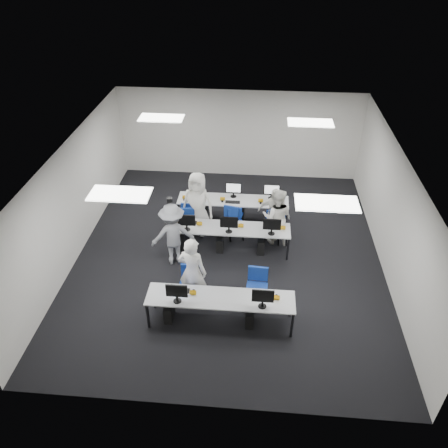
# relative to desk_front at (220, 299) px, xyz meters

# --- Properties ---
(room) EXTENTS (9.00, 9.02, 3.00)m
(room) POSITION_rel_desk_front_xyz_m (0.00, 2.40, 0.82)
(room) COLOR black
(room) RESTS_ON ground
(ceiling_panels) EXTENTS (5.20, 4.60, 0.02)m
(ceiling_panels) POSITION_rel_desk_front_xyz_m (0.00, 2.40, 2.30)
(ceiling_panels) COLOR white
(ceiling_panels) RESTS_ON room
(desk_front) EXTENTS (3.20, 0.70, 0.73)m
(desk_front) POSITION_rel_desk_front_xyz_m (0.00, 0.00, 0.00)
(desk_front) COLOR #ACAEB1
(desk_front) RESTS_ON ground
(desk_mid) EXTENTS (3.20, 0.70, 0.73)m
(desk_mid) POSITION_rel_desk_front_xyz_m (0.00, 2.60, 0.00)
(desk_mid) COLOR #ACAEB1
(desk_mid) RESTS_ON ground
(desk_back) EXTENTS (3.20, 0.70, 0.73)m
(desk_back) POSITION_rel_desk_front_xyz_m (0.00, 4.00, 0.00)
(desk_back) COLOR #ACAEB1
(desk_back) RESTS_ON ground
(equipment_front) EXTENTS (2.51, 0.41, 1.19)m
(equipment_front) POSITION_rel_desk_front_xyz_m (-0.19, -0.02, -0.32)
(equipment_front) COLOR #0E26B6
(equipment_front) RESTS_ON desk_front
(equipment_mid) EXTENTS (2.91, 0.41, 1.19)m
(equipment_mid) POSITION_rel_desk_front_xyz_m (-0.19, 2.58, -0.32)
(equipment_mid) COLOR white
(equipment_mid) RESTS_ON desk_mid
(equipment_back) EXTENTS (2.91, 0.41, 1.19)m
(equipment_back) POSITION_rel_desk_front_xyz_m (0.19, 4.02, -0.32)
(equipment_back) COLOR white
(equipment_back) RESTS_ON desk_back
(chair_0) EXTENTS (0.44, 0.48, 0.87)m
(chair_0) POSITION_rel_desk_front_xyz_m (-0.80, 0.68, -0.41)
(chair_0) COLOR navy
(chair_0) RESTS_ON ground
(chair_1) EXTENTS (0.51, 0.55, 0.97)m
(chair_1) POSITION_rel_desk_front_xyz_m (0.78, 0.59, -0.37)
(chair_1) COLOR navy
(chair_1) RESTS_ON ground
(chair_2) EXTENTS (0.48, 0.52, 0.89)m
(chair_2) POSITION_rel_desk_front_xyz_m (-1.24, 3.24, -0.40)
(chair_2) COLOR navy
(chair_2) RESTS_ON ground
(chair_3) EXTENTS (0.50, 0.53, 0.83)m
(chair_3) POSITION_rel_desk_front_xyz_m (0.13, 3.21, -0.42)
(chair_3) COLOR navy
(chair_3) RESTS_ON ground
(chair_4) EXTENTS (0.45, 0.49, 0.87)m
(chair_4) POSITION_rel_desk_front_xyz_m (1.16, 3.13, -0.41)
(chair_4) COLOR navy
(chair_4) RESTS_ON ground
(chair_5) EXTENTS (0.48, 0.52, 0.88)m
(chair_5) POSITION_rel_desk_front_xyz_m (-1.24, 3.39, -0.40)
(chair_5) COLOR navy
(chair_5) RESTS_ON ground
(chair_6) EXTENTS (0.55, 0.58, 0.92)m
(chair_6) POSITION_rel_desk_front_xyz_m (0.05, 3.55, -0.39)
(chair_6) COLOR navy
(chair_6) RESTS_ON ground
(chair_7) EXTENTS (0.57, 0.61, 0.97)m
(chair_7) POSITION_rel_desk_front_xyz_m (1.22, 3.45, -0.37)
(chair_7) COLOR navy
(chair_7) RESTS_ON ground
(handbag) EXTENTS (0.34, 0.25, 0.26)m
(handbag) POSITION_rel_desk_front_xyz_m (-1.30, 2.70, 0.18)
(handbag) COLOR tan
(handbag) RESTS_ON desk_mid
(student_0) EXTENTS (0.75, 0.58, 1.82)m
(student_0) POSITION_rel_desk_front_xyz_m (-0.68, 0.57, 0.23)
(student_0) COLOR silver
(student_0) RESTS_ON ground
(student_1) EXTENTS (0.85, 0.69, 1.64)m
(student_1) POSITION_rel_desk_front_xyz_m (1.25, 3.09, 0.14)
(student_1) COLOR silver
(student_1) RESTS_ON ground
(student_2) EXTENTS (1.02, 0.78, 1.87)m
(student_2) POSITION_rel_desk_front_xyz_m (-0.93, 3.38, 0.26)
(student_2) COLOR silver
(student_2) RESTS_ON ground
(student_3) EXTENTS (0.99, 0.67, 1.56)m
(student_3) POSITION_rel_desk_front_xyz_m (1.16, 3.30, 0.10)
(student_3) COLOR silver
(student_3) RESTS_ON ground
(photographer) EXTENTS (1.25, 0.95, 1.72)m
(photographer) POSITION_rel_desk_front_xyz_m (-1.39, 2.00, 0.18)
(photographer) COLOR slate
(photographer) RESTS_ON ground
(dslr_camera) EXTENTS (0.19, 0.21, 0.10)m
(dslr_camera) POSITION_rel_desk_front_xyz_m (-1.44, 2.17, 1.10)
(dslr_camera) COLOR black
(dslr_camera) RESTS_ON photographer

